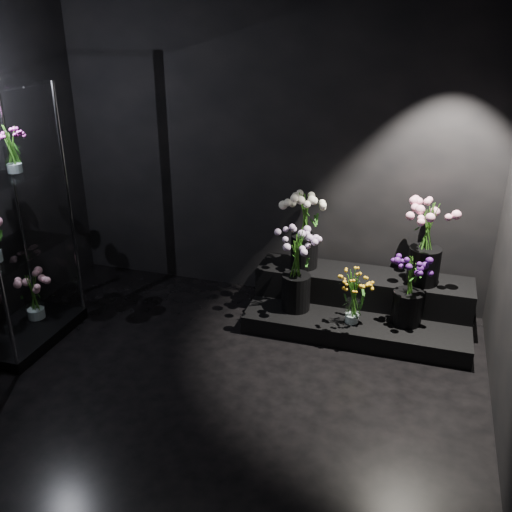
% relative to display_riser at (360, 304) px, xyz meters
% --- Properties ---
extents(floor, '(4.00, 4.00, 0.00)m').
position_rel_display_riser_xyz_m(floor, '(-0.94, -1.63, -0.17)').
color(floor, black).
rests_on(floor, ground).
extents(wall_back, '(4.00, 0.00, 4.00)m').
position_rel_display_riser_xyz_m(wall_back, '(-0.94, 0.37, 1.23)').
color(wall_back, black).
rests_on(wall_back, floor).
extents(display_riser, '(1.88, 0.83, 0.42)m').
position_rel_display_riser_xyz_m(display_riser, '(0.00, 0.00, 0.00)').
color(display_riser, black).
rests_on(display_riser, floor).
extents(display_case, '(0.56, 0.94, 2.07)m').
position_rel_display_riser_xyz_m(display_case, '(-2.64, -1.12, 0.86)').
color(display_case, black).
rests_on(display_case, floor).
extents(bouquet_orange_bells, '(0.27, 0.27, 0.48)m').
position_rel_display_riser_xyz_m(bouquet_orange_bells, '(-0.03, -0.31, 0.23)').
color(bouquet_orange_bells, white).
rests_on(bouquet_orange_bells, display_riser).
extents(bouquet_lilac, '(0.37, 0.37, 0.73)m').
position_rel_display_riser_xyz_m(bouquet_lilac, '(-0.53, -0.22, 0.39)').
color(bouquet_lilac, black).
rests_on(bouquet_lilac, display_riser).
extents(bouquet_purple, '(0.35, 0.35, 0.60)m').
position_rel_display_riser_xyz_m(bouquet_purple, '(0.40, -0.18, 0.31)').
color(bouquet_purple, black).
rests_on(bouquet_purple, display_riser).
extents(bouquet_cream_roses, '(0.48, 0.48, 0.69)m').
position_rel_display_riser_xyz_m(bouquet_cream_roses, '(-0.54, 0.11, 0.64)').
color(bouquet_cream_roses, black).
rests_on(bouquet_cream_roses, display_riser).
extents(bouquet_pink_roses, '(0.48, 0.48, 0.72)m').
position_rel_display_riser_xyz_m(bouquet_pink_roses, '(0.50, 0.09, 0.65)').
color(bouquet_pink_roses, black).
rests_on(bouquet_pink_roses, display_riser).
extents(bouquet_case_magenta, '(0.23, 0.23, 0.37)m').
position_rel_display_riser_xyz_m(bouquet_case_magenta, '(-2.58, -1.00, 1.43)').
color(bouquet_case_magenta, white).
rests_on(bouquet_case_magenta, display_case).
extents(bouquet_case_base_pink, '(0.41, 0.41, 0.41)m').
position_rel_display_riser_xyz_m(bouquet_case_base_pink, '(-2.67, -0.94, 0.14)').
color(bouquet_case_base_pink, white).
rests_on(bouquet_case_base_pink, display_case).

